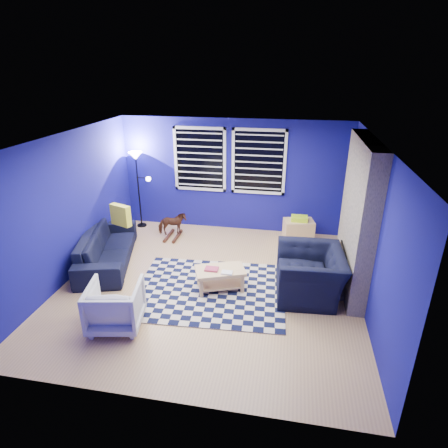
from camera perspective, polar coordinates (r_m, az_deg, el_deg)
name	(u,v)px	position (r m, az deg, el deg)	size (l,w,h in m)	color
floor	(210,284)	(6.60, -2.15, -9.15)	(5.00, 5.00, 0.00)	tan
ceiling	(208,140)	(5.68, -2.53, 12.71)	(5.00, 5.00, 0.00)	white
wall_back	(234,176)	(8.36, 1.46, 7.31)	(5.00, 5.00, 0.00)	navy
wall_left	(67,208)	(6.99, -22.76, 2.28)	(5.00, 5.00, 0.00)	navy
wall_right	(371,229)	(6.03, 21.55, -0.75)	(5.00, 5.00, 0.00)	navy
fireplace	(357,219)	(6.48, 19.54, 0.66)	(0.65, 2.00, 2.50)	gray
window_left	(200,159)	(8.38, -3.70, 9.78)	(1.17, 0.06, 1.42)	black
window_right	(259,162)	(8.17, 5.30, 9.38)	(1.17, 0.06, 1.42)	black
tv	(352,182)	(7.83, 18.92, 6.11)	(0.07, 1.00, 0.58)	black
rug	(210,290)	(6.44, -2.15, -10.01)	(2.50, 2.00, 0.02)	black
sofa	(107,247)	(7.49, -17.37, -3.43)	(0.84, 2.14, 0.62)	black
armchair_big	(310,274)	(6.30, 12.94, -7.40)	(1.04, 1.19, 0.77)	black
armchair_bent	(115,305)	(5.70, -16.24, -11.82)	(0.73, 0.75, 0.69)	gray
rocking_horse	(172,224)	(8.24, -7.88, 0.01)	(0.60, 0.27, 0.51)	#432915
coffee_table	(220,275)	(6.32, -0.61, -7.74)	(0.92, 0.72, 0.41)	tan
cabinet	(298,231)	(8.11, 11.25, -1.05)	(0.68, 0.53, 0.60)	tan
floor_lamp	(137,166)	(8.63, -13.10, 8.55)	(0.48, 0.29, 1.76)	black
throw_pillow	(121,215)	(7.54, -15.48, 1.31)	(0.44, 0.13, 0.41)	yellow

